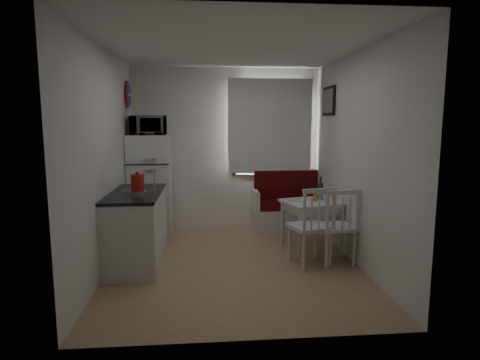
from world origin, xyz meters
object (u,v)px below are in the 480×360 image
object	(u,v)px
microwave	(148,125)
kettle	(138,183)
chair_left	(313,218)
fridge	(151,186)
kitchen_counter	(137,228)
bench	(294,211)
dining_table	(317,206)
wine_bottle	(320,188)
chair_right	(338,219)

from	to	relation	value
microwave	kettle	world-z (taller)	microwave
chair_left	fridge	bearing A→B (deg)	128.50
chair_left	kitchen_counter	bearing A→B (deg)	156.62
chair_left	microwave	distance (m)	2.81
kitchen_counter	microwave	distance (m)	1.72
bench	dining_table	world-z (taller)	bench
bench	wine_bottle	world-z (taller)	wine_bottle
chair_left	dining_table	bearing A→B (deg)	54.25
dining_table	microwave	bearing A→B (deg)	145.94
bench	fridge	xyz separation A→B (m)	(-2.27, -0.11, 0.46)
kitchen_counter	bench	bearing A→B (deg)	30.65
dining_table	microwave	size ratio (longest dim) A/B	2.02
dining_table	wine_bottle	world-z (taller)	wine_bottle
dining_table	fridge	bearing A→B (deg)	144.86
bench	wine_bottle	size ratio (longest dim) A/B	4.22
kitchen_counter	fridge	distance (m)	1.29
dining_table	kettle	world-z (taller)	kettle
bench	dining_table	bearing A→B (deg)	-84.40
chair_left	fridge	size ratio (longest dim) A/B	0.36
chair_right	kettle	distance (m)	2.45
fridge	microwave	xyz separation A→B (m)	(0.00, -0.05, 0.92)
bench	wine_bottle	distance (m)	1.04
kitchen_counter	wine_bottle	bearing A→B (deg)	10.82
microwave	kettle	xyz separation A→B (m)	(0.03, -1.30, -0.67)
bench	microwave	xyz separation A→B (m)	(-2.27, -0.16, 1.38)
chair_right	fridge	xyz separation A→B (m)	(-2.43, 1.54, 0.19)
fridge	microwave	distance (m)	0.92
bench	chair_left	xyz separation A→B (m)	(-0.15, -1.66, 0.29)
bench	chair_right	world-z (taller)	bench
fridge	bench	bearing A→B (deg)	2.81
kitchen_counter	chair_left	size ratio (longest dim) A/B	2.36
chair_right	wine_bottle	size ratio (longest dim) A/B	1.61
chair_left	kettle	bearing A→B (deg)	159.26
bench	dining_table	distance (m)	1.03
kettle	wine_bottle	size ratio (longest dim) A/B	0.79
dining_table	wine_bottle	size ratio (longest dim) A/B	3.26
dining_table	wine_bottle	bearing A→B (deg)	42.04
microwave	kitchen_counter	bearing A→B (deg)	-90.94
dining_table	wine_bottle	distance (m)	0.26
dining_table	kettle	bearing A→B (deg)	176.64
kitchen_counter	chair_right	bearing A→B (deg)	-6.98
bench	microwave	bearing A→B (deg)	-175.94
microwave	bench	bearing A→B (deg)	4.06
kettle	dining_table	bearing A→B (deg)	11.45
chair_left	wine_bottle	bearing A→B (deg)	52.44
kettle	wine_bottle	distance (m)	2.47
chair_left	microwave	size ratio (longest dim) A/B	1.09
chair_right	dining_table	bearing A→B (deg)	88.75
kitchen_counter	kettle	bearing A→B (deg)	-64.64
bench	dining_table	size ratio (longest dim) A/B	1.29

